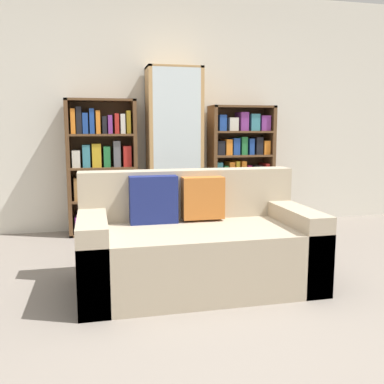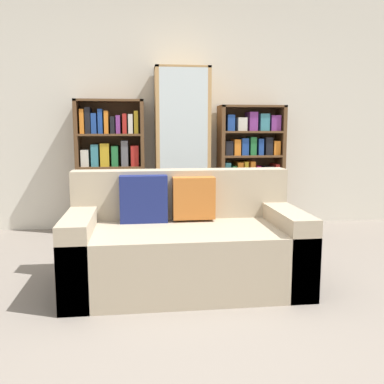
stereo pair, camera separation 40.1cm
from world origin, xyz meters
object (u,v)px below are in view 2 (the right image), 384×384
Objects in this scene: wine_bottle at (239,228)px; display_cabinet at (182,151)px; couch at (184,245)px; bookshelf_left at (111,169)px; bookshelf_right at (250,168)px.

display_cabinet is at bearing 126.05° from wine_bottle.
wine_bottle is (0.51, -0.70, -0.75)m from display_cabinet.
bookshelf_left is at bearing 109.92° from couch.
bookshelf_right is (0.80, 0.02, -0.21)m from display_cabinet.
bookshelf_right is (1.60, -0.00, -0.02)m from bookshelf_left.
bookshelf_left is 1.04× the size of bookshelf_right.
couch is 0.93× the size of display_cabinet.
wine_bottle is at bearing 57.15° from couch.
couch is 1.92m from bookshelf_left.
bookshelf_left reaches higher than couch.
display_cabinet is (0.16, 1.75, 0.61)m from couch.
bookshelf_left is 1.60m from bookshelf_right.
couch is at bearing -118.64° from bookshelf_right.
display_cabinet reaches higher than bookshelf_right.
bookshelf_right reaches higher than couch.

